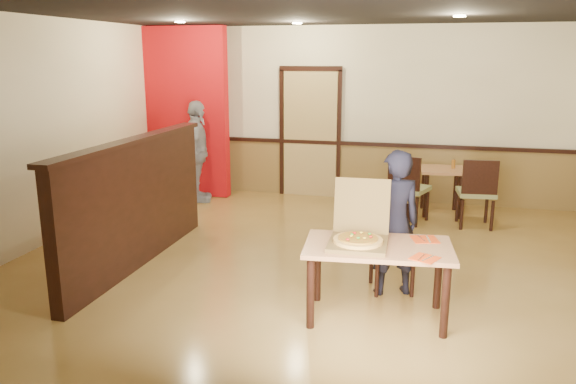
# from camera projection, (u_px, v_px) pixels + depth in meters

# --- Properties ---
(floor) EXTENTS (7.00, 7.00, 0.00)m
(floor) POSITION_uv_depth(u_px,v_px,m) (314.00, 273.00, 6.16)
(floor) COLOR #AD8743
(floor) RESTS_ON ground
(ceiling) EXTENTS (7.00, 7.00, 0.00)m
(ceiling) POSITION_uv_depth(u_px,v_px,m) (317.00, 6.00, 5.50)
(ceiling) COLOR black
(ceiling) RESTS_ON wall_back
(wall_back) EXTENTS (7.00, 0.00, 7.00)m
(wall_back) POSITION_uv_depth(u_px,v_px,m) (359.00, 114.00, 9.12)
(wall_back) COLOR #FFF4C7
(wall_back) RESTS_ON floor
(wall_left) EXTENTS (0.00, 7.00, 7.00)m
(wall_left) POSITION_uv_depth(u_px,v_px,m) (28.00, 135.00, 6.68)
(wall_left) COLOR #FFF4C7
(wall_left) RESTS_ON floor
(wainscot_back) EXTENTS (7.00, 0.04, 0.90)m
(wainscot_back) POSITION_uv_depth(u_px,v_px,m) (357.00, 171.00, 9.32)
(wainscot_back) COLOR olive
(wainscot_back) RESTS_ON floor
(chair_rail_back) EXTENTS (7.00, 0.06, 0.06)m
(chair_rail_back) POSITION_uv_depth(u_px,v_px,m) (358.00, 144.00, 9.19)
(chair_rail_back) COLOR black
(chair_rail_back) RESTS_ON wall_back
(back_door) EXTENTS (0.90, 0.06, 2.10)m
(back_door) POSITION_uv_depth(u_px,v_px,m) (310.00, 134.00, 9.36)
(back_door) COLOR tan
(back_door) RESTS_ON wall_back
(booth_partition) EXTENTS (0.20, 3.10, 1.44)m
(booth_partition) POSITION_uv_depth(u_px,v_px,m) (136.00, 201.00, 6.29)
(booth_partition) COLOR black
(booth_partition) RESTS_ON floor
(red_accent_panel) EXTENTS (1.60, 0.20, 2.78)m
(red_accent_panel) POSITION_uv_depth(u_px,v_px,m) (182.00, 113.00, 9.36)
(red_accent_panel) COLOR red
(red_accent_panel) RESTS_ON floor
(spot_a) EXTENTS (0.14, 0.14, 0.02)m
(spot_a) POSITION_uv_depth(u_px,v_px,m) (180.00, 22.00, 7.75)
(spot_a) COLOR #FFECB2
(spot_a) RESTS_ON ceiling
(spot_b) EXTENTS (0.14, 0.14, 0.02)m
(spot_b) POSITION_uv_depth(u_px,v_px,m) (297.00, 23.00, 8.05)
(spot_b) COLOR #FFECB2
(spot_b) RESTS_ON ceiling
(spot_c) EXTENTS (0.14, 0.14, 0.02)m
(spot_c) POSITION_uv_depth(u_px,v_px,m) (459.00, 16.00, 6.58)
(spot_c) COLOR #FFECB2
(spot_c) RESTS_ON ceiling
(main_table) EXTENTS (1.36, 0.86, 0.69)m
(main_table) POSITION_uv_depth(u_px,v_px,m) (378.00, 256.00, 4.99)
(main_table) COLOR #B87D4D
(main_table) RESTS_ON floor
(diner_chair) EXTENTS (0.52, 0.52, 0.86)m
(diner_chair) POSITION_uv_depth(u_px,v_px,m) (391.00, 244.00, 5.69)
(diner_chair) COLOR olive
(diner_chair) RESTS_ON floor
(side_chair_left) EXTENTS (0.62, 0.62, 0.98)m
(side_chair_left) POSITION_uv_depth(u_px,v_px,m) (408.00, 186.00, 7.90)
(side_chair_left) COLOR olive
(side_chair_left) RESTS_ON floor
(side_chair_right) EXTENTS (0.53, 0.53, 0.98)m
(side_chair_right) POSITION_uv_depth(u_px,v_px,m) (477.00, 190.00, 7.67)
(side_chair_right) COLOR olive
(side_chair_right) RESTS_ON floor
(side_table) EXTENTS (0.70, 0.70, 0.69)m
(side_table) POSITION_uv_depth(u_px,v_px,m) (442.00, 180.00, 8.37)
(side_table) COLOR #B87D4D
(side_table) RESTS_ON floor
(diner) EXTENTS (0.63, 0.53, 1.46)m
(diner) POSITION_uv_depth(u_px,v_px,m) (394.00, 223.00, 5.49)
(diner) COLOR black
(diner) RESTS_ON floor
(passerby) EXTENTS (0.68, 1.04, 1.64)m
(passerby) POSITION_uv_depth(u_px,v_px,m) (197.00, 152.00, 9.02)
(passerby) COLOR gray
(passerby) RESTS_ON floor
(pizza_box) EXTENTS (0.53, 0.62, 0.54)m
(pizza_box) POSITION_uv_depth(u_px,v_px,m) (359.00, 237.00, 4.98)
(pizza_box) COLOR brown
(pizza_box) RESTS_ON main_table
(pizza) EXTENTS (0.50, 0.50, 0.03)m
(pizza) POSITION_uv_depth(u_px,v_px,m) (358.00, 240.00, 4.93)
(pizza) COLOR #F6C059
(pizza) RESTS_ON pizza_box
(napkin_near) EXTENTS (0.27, 0.27, 0.01)m
(napkin_near) POSITION_uv_depth(u_px,v_px,m) (425.00, 258.00, 4.64)
(napkin_near) COLOR #E44410
(napkin_near) RESTS_ON main_table
(napkin_far) EXTENTS (0.28, 0.28, 0.01)m
(napkin_far) POSITION_uv_depth(u_px,v_px,m) (425.00, 239.00, 5.11)
(napkin_far) COLOR #E44410
(napkin_far) RESTS_ON main_table
(condiment) EXTENTS (0.05, 0.05, 0.13)m
(condiment) POSITION_uv_depth(u_px,v_px,m) (453.00, 164.00, 8.32)
(condiment) COLOR #9C5E1C
(condiment) RESTS_ON side_table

